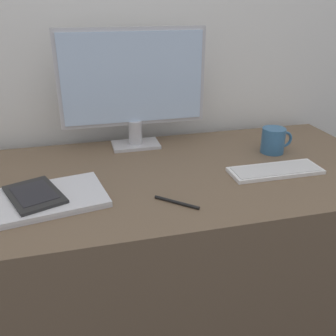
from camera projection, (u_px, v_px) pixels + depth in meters
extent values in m
cube|color=silver|center=(130.00, 19.00, 1.40)|extent=(3.60, 0.05, 2.40)
cube|color=brown|center=(158.00, 267.00, 1.36)|extent=(1.56, 0.69, 0.76)
cube|color=#B7B7BC|center=(136.00, 145.00, 1.43)|extent=(0.18, 0.11, 0.01)
cylinder|color=#B7B7BC|center=(135.00, 132.00, 1.41)|extent=(0.05, 0.05, 0.09)
cube|color=#B7B7BC|center=(133.00, 78.00, 1.33)|extent=(0.53, 0.01, 0.34)
cube|color=#ADC6E5|center=(133.00, 78.00, 1.32)|extent=(0.50, 0.01, 0.32)
cube|color=silver|center=(275.00, 171.00, 1.21)|extent=(0.30, 0.11, 0.01)
cube|color=silver|center=(276.00, 169.00, 1.21)|extent=(0.28, 0.09, 0.00)
cube|color=#BCBCC1|center=(42.00, 201.00, 1.03)|extent=(0.37, 0.26, 0.01)
cube|color=silver|center=(42.00, 198.00, 1.03)|extent=(0.37, 0.26, 0.01)
cube|color=black|center=(34.00, 194.00, 1.03)|extent=(0.19, 0.22, 0.01)
cube|color=black|center=(34.00, 193.00, 1.03)|extent=(0.14, 0.16, 0.00)
cylinder|color=#336089|center=(273.00, 140.00, 1.36)|extent=(0.08, 0.08, 0.09)
torus|color=#336089|center=(284.00, 139.00, 1.37)|extent=(0.06, 0.01, 0.06)
cylinder|color=black|center=(177.00, 202.00, 1.02)|extent=(0.11, 0.10, 0.01)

